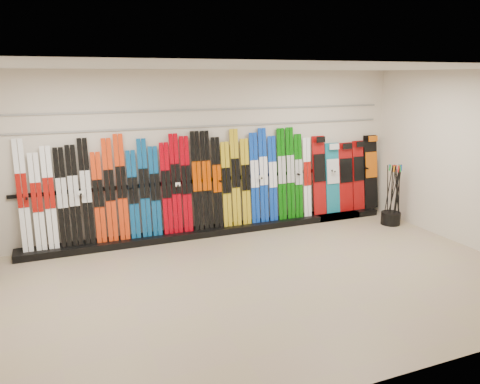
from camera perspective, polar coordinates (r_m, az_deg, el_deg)
name	(u,v)px	position (r m, az deg, el deg)	size (l,w,h in m)	color
floor	(257,282)	(6.85, 2.11, -10.96)	(8.00, 8.00, 0.00)	tan
back_wall	(202,154)	(8.67, -4.68, 4.70)	(8.00, 8.00, 0.00)	beige
right_wall	(475,161)	(8.79, 26.72, 3.38)	(5.00, 5.00, 0.00)	beige
ceiling	(259,67)	(6.22, 2.36, 14.99)	(8.00, 8.00, 0.00)	silver
ski_rack_base	(218,230)	(8.88, -2.67, -4.63)	(8.00, 0.40, 0.12)	black
skis	(182,185)	(8.48, -7.10, 0.80)	(5.37, 0.23, 1.82)	white
snowboards	(346,175)	(10.03, 12.76, 1.98)	(1.59, 0.25, 1.60)	#990C0C
pole_bin	(391,218)	(9.83, 17.89, -3.05)	(0.38, 0.38, 0.25)	black
ski_poles	(394,194)	(9.74, 18.30, -0.29)	(0.32, 0.28, 1.18)	black
slatwall_rail_0	(202,126)	(8.58, -4.70, 7.97)	(7.60, 0.02, 0.03)	gray
slatwall_rail_1	(201,110)	(8.55, -4.74, 9.97)	(7.60, 0.02, 0.03)	gray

